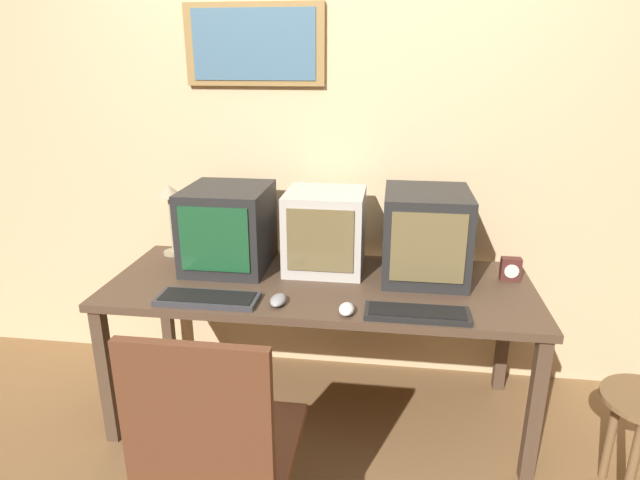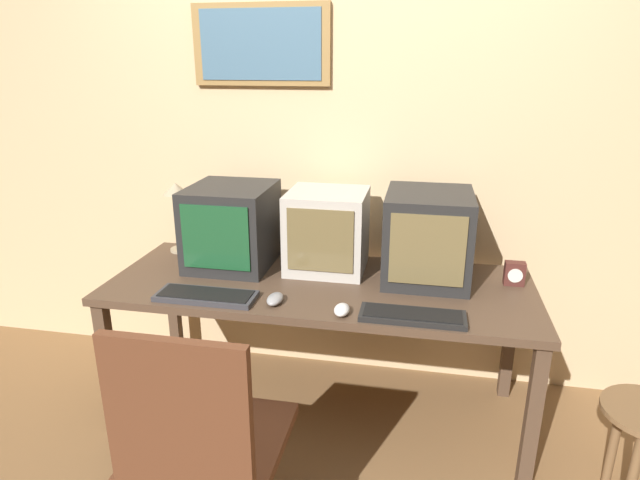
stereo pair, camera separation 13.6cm
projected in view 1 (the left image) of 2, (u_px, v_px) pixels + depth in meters
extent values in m
cube|color=#D1B284|center=(333.00, 139.00, 2.76)|extent=(8.00, 0.05, 2.60)
cube|color=olive|center=(254.00, 45.00, 2.62)|extent=(0.70, 0.02, 0.39)
cube|color=#42667F|center=(253.00, 45.00, 2.61)|extent=(0.62, 0.01, 0.34)
cube|color=#4C3828|center=(320.00, 285.00, 2.48)|extent=(1.95, 0.76, 0.04)
cube|color=#4C3828|center=(106.00, 376.00, 2.40)|extent=(0.06, 0.06, 0.67)
cube|color=#4C3828|center=(535.00, 411.00, 2.17)|extent=(0.06, 0.06, 0.67)
cube|color=#4C3828|center=(167.00, 311.00, 3.03)|extent=(0.06, 0.06, 0.67)
cube|color=#4C3828|center=(504.00, 332.00, 2.79)|extent=(0.06, 0.06, 0.67)
cube|color=black|center=(228.00, 227.00, 2.61)|extent=(0.39, 0.43, 0.40)
cube|color=#194C28|center=(214.00, 240.00, 2.41)|extent=(0.32, 0.01, 0.30)
cube|color=#B7B2A8|center=(326.00, 230.00, 2.59)|extent=(0.37, 0.36, 0.39)
cube|color=brown|center=(321.00, 241.00, 2.41)|extent=(0.31, 0.01, 0.29)
cube|color=black|center=(425.00, 234.00, 2.49)|extent=(0.39, 0.44, 0.41)
cube|color=brown|center=(428.00, 248.00, 2.28)|extent=(0.32, 0.01, 0.31)
cube|color=#333338|center=(208.00, 299.00, 2.28)|extent=(0.43, 0.16, 0.02)
cube|color=black|center=(207.00, 296.00, 2.27)|extent=(0.40, 0.13, 0.00)
cube|color=black|center=(417.00, 314.00, 2.14)|extent=(0.42, 0.15, 0.02)
cube|color=black|center=(417.00, 311.00, 2.14)|extent=(0.39, 0.12, 0.00)
ellipsoid|color=gray|center=(278.00, 300.00, 2.25)|extent=(0.07, 0.12, 0.04)
ellipsoid|color=silver|center=(347.00, 309.00, 2.16)|extent=(0.06, 0.10, 0.04)
cube|color=#4C231E|center=(511.00, 269.00, 2.48)|extent=(0.09, 0.05, 0.11)
cylinder|color=white|center=(512.00, 271.00, 2.46)|extent=(0.06, 0.00, 0.06)
cylinder|color=tan|center=(175.00, 252.00, 2.83)|extent=(0.11, 0.11, 0.02)
cylinder|color=tan|center=(172.00, 223.00, 2.78)|extent=(0.02, 0.02, 0.31)
cone|color=tan|center=(169.00, 191.00, 2.72)|extent=(0.13, 0.13, 0.06)
cube|color=brown|center=(225.00, 446.00, 1.83)|extent=(0.49, 0.49, 0.04)
cube|color=brown|center=(196.00, 422.00, 1.53)|extent=(0.45, 0.04, 0.51)
cylinder|color=brown|center=(611.00, 433.00, 2.21)|extent=(0.04, 0.04, 0.45)
cylinder|color=brown|center=(632.00, 469.00, 2.01)|extent=(0.04, 0.04, 0.45)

